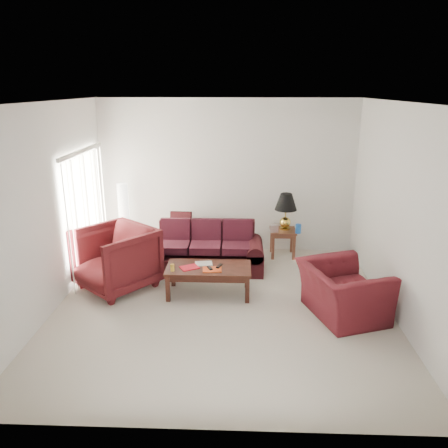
% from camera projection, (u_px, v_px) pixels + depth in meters
% --- Properties ---
extents(floor, '(5.00, 5.00, 0.00)m').
position_uv_depth(floor, '(222.00, 307.00, 6.63)').
color(floor, '#B8B19D').
rests_on(floor, ground).
extents(blinds, '(0.10, 2.00, 2.16)m').
position_uv_depth(blinds, '(87.00, 213.00, 7.64)').
color(blinds, silver).
rests_on(blinds, ground).
extents(sofa, '(2.12, 1.04, 0.84)m').
position_uv_depth(sofa, '(206.00, 247.00, 7.87)').
color(sofa, black).
rests_on(sofa, ground).
extents(throw_pillow, '(0.42, 0.22, 0.42)m').
position_uv_depth(throw_pillow, '(181.00, 222.00, 8.49)').
color(throw_pillow, black).
rests_on(throw_pillow, sofa).
extents(end_table, '(0.52, 0.52, 0.54)m').
position_uv_depth(end_table, '(283.00, 243.00, 8.56)').
color(end_table, '#4B2819').
rests_on(end_table, ground).
extents(table_lamp, '(0.56, 0.56, 0.71)m').
position_uv_depth(table_lamp, '(286.00, 212.00, 8.41)').
color(table_lamp, gold).
rests_on(table_lamp, end_table).
extents(clock, '(0.16, 0.08, 0.15)m').
position_uv_depth(clock, '(274.00, 229.00, 8.31)').
color(clock, '#BBBABF').
rests_on(clock, end_table).
extents(blue_canister, '(0.13, 0.13, 0.17)m').
position_uv_depth(blue_canister, '(298.00, 229.00, 8.26)').
color(blue_canister, '#1B59B2').
rests_on(blue_canister, end_table).
extents(picture_frame, '(0.12, 0.15, 0.05)m').
position_uv_depth(picture_frame, '(277.00, 223.00, 8.68)').
color(picture_frame, '#B7B7BC').
rests_on(picture_frame, end_table).
extents(floor_lamp, '(0.29, 0.29, 1.44)m').
position_uv_depth(floor_lamp, '(124.00, 219.00, 8.54)').
color(floor_lamp, silver).
rests_on(floor_lamp, ground).
extents(armchair_left, '(1.58, 1.58, 1.04)m').
position_uv_depth(armchair_left, '(115.00, 259.00, 7.11)').
color(armchair_left, '#440F12').
rests_on(armchair_left, ground).
extents(armchair_right, '(1.34, 1.43, 0.76)m').
position_uv_depth(armchair_right, '(343.00, 291.00, 6.28)').
color(armchair_right, '#471016').
rests_on(armchair_right, ground).
extents(coffee_table, '(1.38, 0.75, 0.47)m').
position_uv_depth(coffee_table, '(209.00, 280.00, 6.98)').
color(coffee_table, black).
rests_on(coffee_table, ground).
extents(magazine_red, '(0.34, 0.32, 0.02)m').
position_uv_depth(magazine_red, '(189.00, 267.00, 6.86)').
color(magazine_red, red).
rests_on(magazine_red, coffee_table).
extents(magazine_white, '(0.30, 0.24, 0.02)m').
position_uv_depth(magazine_white, '(204.00, 264.00, 7.01)').
color(magazine_white, beige).
rests_on(magazine_white, coffee_table).
extents(magazine_orange, '(0.31, 0.24, 0.02)m').
position_uv_depth(magazine_orange, '(212.00, 269.00, 6.79)').
color(magazine_orange, '#BC3E16').
rests_on(magazine_orange, coffee_table).
extents(remote_a, '(0.10, 0.16, 0.02)m').
position_uv_depth(remote_a, '(210.00, 268.00, 6.80)').
color(remote_a, black).
rests_on(remote_a, coffee_table).
extents(remote_b, '(0.10, 0.18, 0.02)m').
position_uv_depth(remote_b, '(219.00, 266.00, 6.88)').
color(remote_b, black).
rests_on(remote_b, coffee_table).
extents(yellow_glass, '(0.07, 0.07, 0.11)m').
position_uv_depth(yellow_glass, '(172.00, 268.00, 6.74)').
color(yellow_glass, yellow).
rests_on(yellow_glass, coffee_table).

